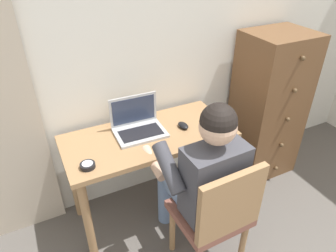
% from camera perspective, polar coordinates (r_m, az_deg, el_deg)
% --- Properties ---
extents(wall_back, '(4.80, 0.05, 2.50)m').
position_cam_1_polar(wall_back, '(2.26, -2.51, 15.24)').
color(wall_back, silver).
rests_on(wall_back, ground_plane).
extents(desk, '(1.17, 0.54, 0.73)m').
position_cam_1_polar(desk, '(2.20, -3.50, -4.20)').
color(desk, '#9E754C').
rests_on(desk, ground_plane).
extents(dresser, '(0.52, 0.47, 1.27)m').
position_cam_1_polar(dresser, '(2.79, 17.93, 3.39)').
color(dresser, brown).
rests_on(dresser, ground_plane).
extents(chair, '(0.43, 0.41, 0.88)m').
position_cam_1_polar(chair, '(1.93, 8.90, -15.68)').
color(chair, brown).
rests_on(chair, ground_plane).
extents(person_seated, '(0.54, 0.59, 1.20)m').
position_cam_1_polar(person_seated, '(1.91, 6.17, -8.50)').
color(person_seated, '#6B84AD').
rests_on(person_seated, ground_plane).
extents(laptop, '(0.35, 0.26, 0.24)m').
position_cam_1_polar(laptop, '(2.15, -5.55, 0.21)').
color(laptop, '#B7BABF').
rests_on(laptop, desk).
extents(computer_mouse, '(0.07, 0.10, 0.03)m').
position_cam_1_polar(computer_mouse, '(2.20, 2.81, 0.10)').
color(computer_mouse, black).
rests_on(computer_mouse, desk).
extents(desk_clock, '(0.09, 0.09, 0.03)m').
position_cam_1_polar(desk_clock, '(1.90, -14.57, -7.04)').
color(desk_clock, black).
rests_on(desk_clock, desk).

